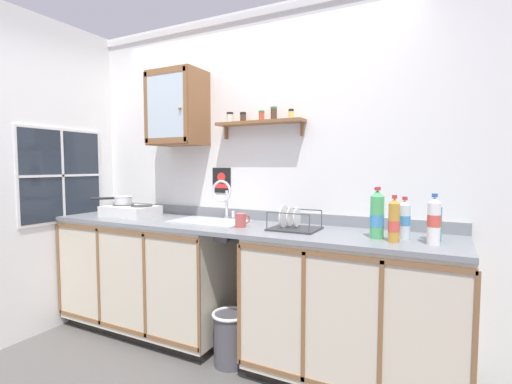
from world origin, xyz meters
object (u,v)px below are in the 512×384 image
bottle_water_clear_0 (404,220)px  bottle_detergent_teal_2 (435,222)px  mug (241,220)px  bottle_opaque_white_1 (434,221)px  hot_plate_stove (131,211)px  saucepan (122,200)px  bottle_juice_amber_3 (394,221)px  wall_cabinet (178,109)px  dish_rack (293,225)px  sink (211,224)px  warning_sign (222,180)px  bottle_soda_green_4 (377,216)px  trash_bin (230,337)px

bottle_water_clear_0 → bottle_detergent_teal_2: 0.17m
mug → bottle_opaque_white_1: bearing=-1.3°
hot_plate_stove → saucepan: bearing=171.5°
bottle_juice_amber_3 → wall_cabinet: size_ratio=0.44×
bottle_opaque_white_1 → dish_rack: size_ratio=0.87×
sink → bottle_juice_amber_3: size_ratio=2.18×
saucepan → bottle_water_clear_0: bottle_water_clear_0 is taller
saucepan → bottle_detergent_teal_2: (2.49, 0.00, -0.02)m
warning_sign → bottle_soda_green_4: bearing=-14.8°
sink → dish_rack: (0.69, -0.03, 0.05)m
mug → trash_bin: (-0.03, -0.11, -0.82)m
mug → trash_bin: 0.83m
trash_bin → bottle_water_clear_0: bearing=8.1°
bottle_juice_amber_3 → trash_bin: 1.39m
hot_plate_stove → saucepan: size_ratio=1.63×
mug → bottle_juice_amber_3: bearing=-3.0°
bottle_soda_green_4 → mug: bottle_soda_green_4 is taller
bottle_water_clear_0 → bottle_opaque_white_1: bottle_opaque_white_1 is taller
warning_sign → bottle_opaque_white_1: bearing=-13.7°
bottle_detergent_teal_2 → sink: bearing=179.4°
saucepan → bottle_opaque_white_1: bearing=-2.6°
bottle_detergent_teal_2 → bottle_opaque_white_1: bearing=-91.4°
hot_plate_stove → trash_bin: (1.11, -0.17, -0.82)m
bottle_opaque_white_1 → wall_cabinet: size_ratio=0.46×
sink → bottle_soda_green_4: 1.26m
bottle_water_clear_0 → bottle_juice_amber_3: size_ratio=0.94×
bottle_water_clear_0 → trash_bin: bottle_water_clear_0 is taller
warning_sign → sink: bearing=-74.9°
saucepan → dish_rack: bearing=-0.3°
bottle_water_clear_0 → warning_sign: 1.52m
bottle_soda_green_4 → hot_plate_stove: bearing=178.7°
hot_plate_stove → saucepan: 0.15m
saucepan → bottle_water_clear_0: 2.33m
bottle_soda_green_4 → warning_sign: warning_sign is taller
mug → wall_cabinet: wall_cabinet is taller
bottle_opaque_white_1 → bottle_soda_green_4: bearing=171.4°
bottle_opaque_white_1 → bottle_juice_amber_3: bearing=-172.9°
dish_rack → warning_sign: 0.87m
warning_sign → mug: bearing=-42.9°
bottle_water_clear_0 → wall_cabinet: size_ratio=0.41×
bottle_detergent_teal_2 → bottle_juice_amber_3: bearing=-146.4°
bottle_detergent_teal_2 → warning_sign: warning_sign is taller
bottle_juice_amber_3 → warning_sign: warning_sign is taller
bottle_soda_green_4 → trash_bin: size_ratio=0.83×
bottle_opaque_white_1 → wall_cabinet: (-1.97, 0.25, 0.78)m
saucepan → bottle_juice_amber_3: bottle_juice_amber_3 is taller
sink → hot_plate_stove: size_ratio=1.30×
dish_rack → mug: bearing=-168.5°
saucepan → bottle_opaque_white_1: 2.49m
bottle_water_clear_0 → bottle_detergent_teal_2: size_ratio=1.02×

